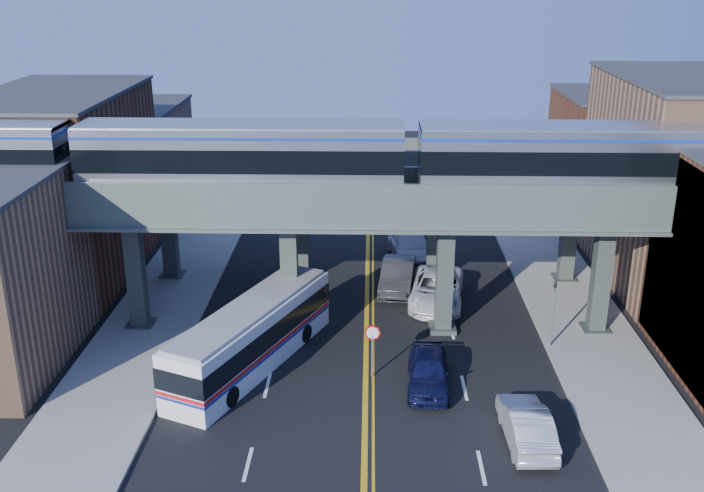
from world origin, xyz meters
The scene contains 19 objects.
ground centered at (0.00, 0.00, 0.00)m, with size 120.00×120.00×0.00m, color black.
sidewalk_west centered at (-11.50, 10.00, 0.08)m, with size 5.00×70.00×0.16m, color gray.
sidewalk_east centered at (11.50, 10.00, 0.08)m, with size 5.00×70.00×0.16m, color gray.
building_west_b centered at (-18.50, 16.00, 5.50)m, with size 8.00×14.00×11.00m, color brown.
building_west_c centered at (-18.50, 29.00, 4.00)m, with size 8.00×10.00×8.00m, color #8B6548.
building_east_b centered at (18.50, 16.00, 6.00)m, with size 8.00×14.00×12.00m, color #8B6548.
building_east_c centered at (18.50, 29.00, 4.50)m, with size 8.00×10.00×9.00m, color brown.
mural_panel centered at (14.55, 4.00, 4.75)m, with size 0.10×9.50×9.50m, color teal.
elevated_viaduct_near centered at (0.00, 8.00, 6.47)m, with size 52.00×3.60×7.40m.
elevated_viaduct_far centered at (0.00, 15.00, 6.47)m, with size 52.00×3.60×7.40m.
transit_train centered at (-6.17, 8.00, 9.34)m, with size 48.99×3.07×3.58m.
stop_sign centered at (0.30, 3.00, 1.76)m, with size 0.76×0.09×2.63m.
traffic_signal centered at (9.20, 6.00, 2.30)m, with size 0.15×0.18×4.10m.
transit_bus centered at (-5.45, 3.99, 1.51)m, with size 6.89×11.45×2.93m.
car_lane_a centered at (2.85, 2.09, 0.80)m, with size 1.90×4.72×1.61m, color #0E1136.
car_lane_b centered at (1.80, 13.37, 0.87)m, with size 1.85×5.31×1.75m, color #2A2A2C.
car_lane_c centered at (3.94, 11.43, 0.86)m, with size 2.86×6.21×1.72m, color white.
car_lane_d centered at (2.78, 18.43, 0.89)m, with size 2.51×6.16×1.79m, color #B6B6BC.
car_parked_curb centered at (6.50, -2.16, 0.78)m, with size 1.65×4.73×1.56m, color #B1B0B5.
Camera 1 is at (0.15, -29.46, 18.25)m, focal length 40.00 mm.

